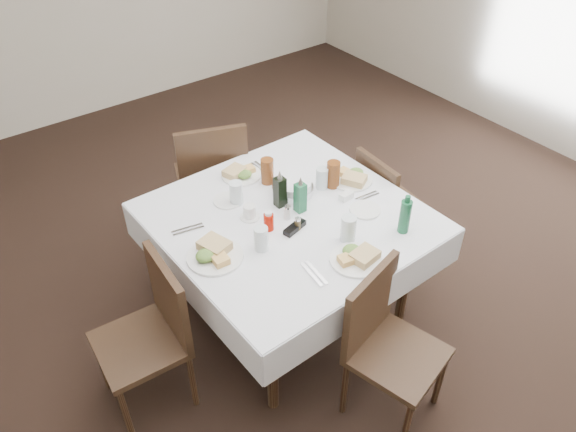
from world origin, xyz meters
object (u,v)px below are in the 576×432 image
Objects in this scene: water_n at (236,193)px; ketchup_bottle at (269,221)px; dining_table at (289,226)px; chair_west at (154,328)px; water_w at (261,239)px; chair_north at (212,175)px; bread_basket at (293,187)px; chair_east at (384,201)px; chair_south at (384,338)px; oil_cruet_dark at (280,191)px; green_bottle at (405,216)px; water_s at (348,229)px; water_e at (322,178)px; coffee_mug at (250,212)px; oil_cruet_green at (300,196)px.

water_n is 0.30m from ketchup_bottle.
chair_west reaches higher than dining_table.
ketchup_bottle is at bearing 40.84° from water_w.
water_w is at bearing -105.99° from chair_north.
bread_basket is at bearing 31.65° from ketchup_bottle.
chair_west is (-1.72, -0.09, 0.04)m from chair_east.
chair_south is (-0.02, -1.68, -0.05)m from chair_north.
chair_north is 1.18× the size of chair_east.
oil_cruet_dark is (-0.13, -0.05, 0.06)m from bread_basket.
chair_east is at bearing 51.38° from green_bottle.
chair_west is 1.42m from green_bottle.
water_s reaches higher than ketchup_bottle.
water_n reaches higher than bread_basket.
green_bottle reaches higher than water_s.
green_bottle is at bearing -55.93° from oil_cruet_dark.
chair_north is 0.77m from bread_basket.
green_bottle reaches higher than bread_basket.
water_e is (0.33, 0.90, 0.32)m from chair_south.
chair_north is at bearing 75.80° from coffee_mug.
chair_west reaches higher than ketchup_bottle.
oil_cruet_dark is at bearing -41.41° from water_n.
water_w is 0.60× the size of oil_cruet_green.
dining_table is 5.92× the size of oil_cruet_dark.
green_bottle is at bearing -45.02° from coffee_mug.
oil_cruet_green is at bearing -113.90° from bread_basket.
oil_cruet_green is at bearing -85.59° from chair_north.
water_w is (-0.40, 0.21, -0.01)m from water_s.
dining_table is 0.21m from ketchup_bottle.
water_e is at bearing 172.79° from chair_east.
chair_north is at bearing 100.98° from bread_basket.
bread_basket is at bearing 80.53° from chair_south.
chair_west is 0.81m from ketchup_bottle.
water_e reaches higher than ketchup_bottle.
water_n is (0.73, 0.33, 0.33)m from chair_west.
chair_east is 6.18× the size of water_e.
chair_west is at bearing -134.17° from chair_north.
chair_north is at bearing 133.81° from chair_east.
chair_north is at bearing 90.55° from oil_cruet_dark.
chair_north is 1.10× the size of chair_south.
oil_cruet_green is at bearing -24.71° from coffee_mug.
water_e is at bearing 16.91° from dining_table.
ketchup_bottle is (-0.18, -0.14, -0.05)m from oil_cruet_dark.
green_bottle is (0.40, -1.35, 0.31)m from chair_north.
water_s is 1.12× the size of water_e.
water_s is 0.49m from water_e.
chair_north is 0.93m from oil_cruet_green.
bread_basket is (0.15, 0.16, 0.12)m from dining_table.
water_w reaches higher than dining_table.
oil_cruet_dark is 0.23m from ketchup_bottle.
water_s is at bearing -150.97° from chair_east.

